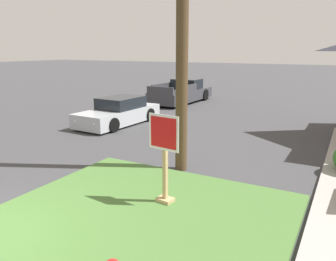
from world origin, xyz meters
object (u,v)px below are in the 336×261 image
at_px(manhole_cover, 114,175).
at_px(parked_sedan_silver, 119,112).
at_px(stop_sign, 165,160).
at_px(pickup_truck_charcoal, 182,93).

xyz_separation_m(manhole_cover, parked_sedan_silver, (-3.91, 5.48, 0.53)).
height_order(manhole_cover, parked_sedan_silver, parked_sedan_silver).
bearing_deg(stop_sign, manhole_cover, 157.00).
bearing_deg(manhole_cover, stop_sign, -23.00).
height_order(stop_sign, manhole_cover, stop_sign).
height_order(manhole_cover, pickup_truck_charcoal, pickup_truck_charcoal).
xyz_separation_m(parked_sedan_silver, pickup_truck_charcoal, (-0.36, 7.34, 0.08)).
bearing_deg(stop_sign, pickup_truck_charcoal, 114.93).
height_order(stop_sign, parked_sedan_silver, stop_sign).
bearing_deg(pickup_truck_charcoal, manhole_cover, -71.58).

